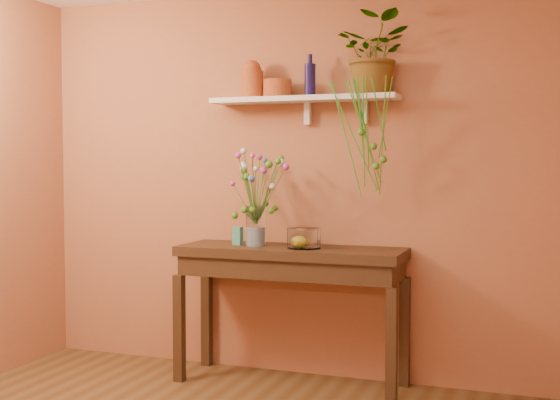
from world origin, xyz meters
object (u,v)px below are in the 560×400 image
sideboard (291,267)px  glass_vase (256,229)px  blue_bottle (310,79)px  bouquet (258,180)px  spider_plant (376,55)px  glass_bowl (304,239)px  terracotta_jug (252,80)px

sideboard → glass_vase: size_ratio=5.58×
blue_bottle → bouquet: blue_bottle is taller
sideboard → spider_plant: 1.51m
spider_plant → glass_bowl: (-0.43, -0.20, -1.21)m
blue_bottle → glass_vase: 1.07m
sideboard → glass_bowl: bearing=-20.0°
sideboard → bouquet: size_ratio=2.96×
sideboard → glass_bowl: 0.23m
terracotta_jug → bouquet: (0.10, -0.14, -0.69)m
sideboard → spider_plant: spider_plant is taller
blue_bottle → bouquet: 0.77m
terracotta_jug → blue_bottle: size_ratio=0.93×
terracotta_jug → glass_vase: size_ratio=0.95×
blue_bottle → spider_plant: spider_plant is taller
glass_bowl → sideboard: bearing=160.0°
glass_vase → sideboard: bearing=6.1°
terracotta_jug → spider_plant: 0.87m
blue_bottle → glass_vase: (-0.34, -0.15, -1.01)m
terracotta_jug → blue_bottle: 0.42m
glass_bowl → spider_plant: bearing=25.3°
sideboard → glass_bowl: (0.10, -0.04, 0.20)m
glass_vase → bouquet: bouquet is taller
blue_bottle → bouquet: (-0.32, -0.15, -0.68)m
sideboard → terracotta_jug: size_ratio=5.88×
sideboard → glass_vase: bearing=-173.9°
spider_plant → glass_vase: bearing=-166.2°
sideboard → glass_vase: (-0.24, -0.03, 0.25)m
glass_vase → bouquet: size_ratio=0.53×
glass_vase → bouquet: (0.01, 0.00, 0.33)m
terracotta_jug → sideboard: bearing=-20.3°
sideboard → blue_bottle: (0.09, 0.12, 1.26)m
sideboard → terracotta_jug: terracotta_jug is taller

